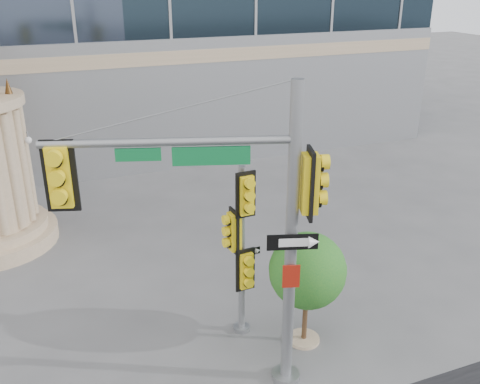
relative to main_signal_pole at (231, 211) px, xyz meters
name	(u,v)px	position (x,y,z in m)	size (l,w,h in m)	color
ground	(254,362)	(0.71, 0.39, -4.26)	(120.00, 120.00, 0.00)	#545456
main_signal_pole	(231,211)	(0.00, 0.00, 0.00)	(5.17, 2.06, 6.88)	slate
secondary_signal_pole	(242,241)	(0.87, 1.57, -1.59)	(0.80, 0.59, 4.55)	slate
street_tree	(308,273)	(2.25, 0.68, -2.29)	(1.92, 1.87, 2.99)	tan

